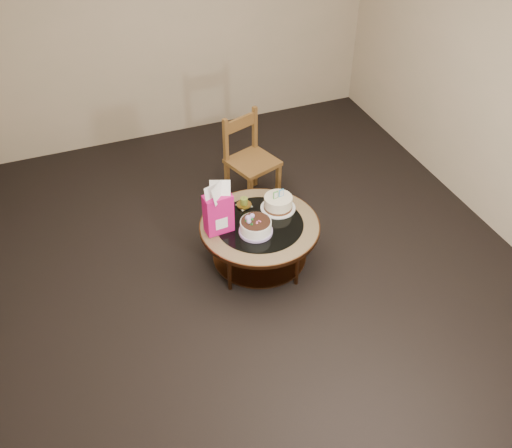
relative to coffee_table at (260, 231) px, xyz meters
name	(u,v)px	position (x,y,z in m)	size (l,w,h in m)	color
ground	(259,263)	(0.00, 0.00, -0.38)	(5.00, 5.00, 0.00)	black
room_walls	(260,108)	(0.00, 0.00, 1.16)	(4.52, 5.02, 2.61)	tan
coffee_table	(260,231)	(0.00, 0.00, 0.00)	(1.02, 1.02, 0.46)	#5B331A
decorated_cake	(256,227)	(-0.07, -0.09, 0.13)	(0.28, 0.28, 0.16)	#A990CB
cream_cake	(278,203)	(0.22, 0.13, 0.14)	(0.30, 0.30, 0.19)	white
gift_bag	(218,208)	(-0.34, 0.05, 0.31)	(0.24, 0.18, 0.46)	#CD1365
pillar_candle	(244,203)	(-0.04, 0.27, 0.11)	(0.13, 0.13, 0.10)	#E0CC5C
dining_chair	(250,160)	(0.27, 0.93, 0.08)	(0.53, 0.53, 0.91)	brown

